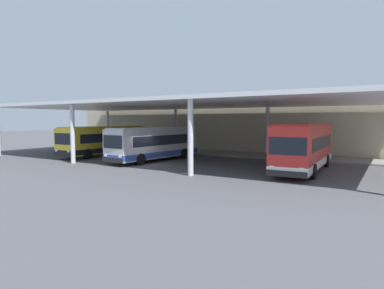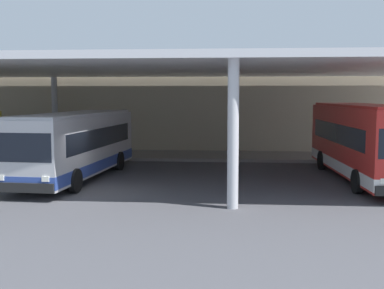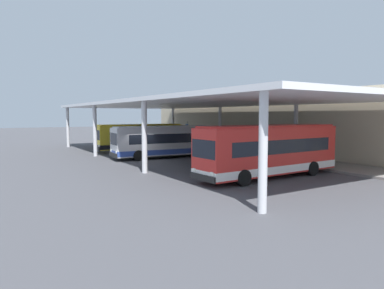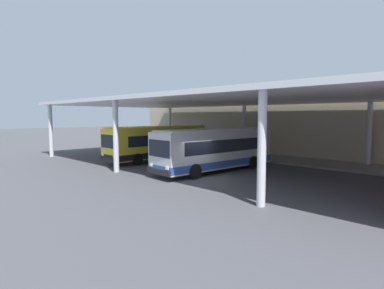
% 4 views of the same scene
% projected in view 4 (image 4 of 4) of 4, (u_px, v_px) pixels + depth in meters
% --- Properties ---
extents(ground_plane, '(200.00, 200.00, 0.00)m').
position_uv_depth(ground_plane, '(200.00, 179.00, 20.25)').
color(ground_plane, '#47474C').
extents(platform_kerb, '(42.00, 4.50, 0.18)m').
position_uv_depth(platform_kerb, '(288.00, 160.00, 28.52)').
color(platform_kerb, gray).
rests_on(platform_kerb, ground).
extents(station_building_facade, '(48.00, 1.60, 6.64)m').
position_uv_depth(station_building_facade, '(305.00, 124.00, 30.52)').
color(station_building_facade, '#C1B293').
rests_on(station_building_facade, ground).
extents(canopy_shelter, '(40.00, 17.00, 5.55)m').
position_uv_depth(canopy_shelter, '(250.00, 100.00, 23.64)').
color(canopy_shelter, silver).
rests_on(canopy_shelter, ground).
extents(bus_nearest_bay, '(2.77, 10.54, 3.17)m').
position_uv_depth(bus_nearest_bay, '(158.00, 142.00, 29.01)').
color(bus_nearest_bay, yellow).
rests_on(bus_nearest_bay, ground).
extents(bus_second_bay, '(3.24, 10.68, 3.17)m').
position_uv_depth(bus_second_bay, '(216.00, 149.00, 23.17)').
color(bus_second_bay, '#B7B7BC').
rests_on(bus_second_bay, ground).
extents(bench_waiting, '(1.80, 0.45, 0.92)m').
position_uv_depth(bench_waiting, '(195.00, 145.00, 36.94)').
color(bench_waiting, '#4C515B').
rests_on(bench_waiting, platform_kerb).
extents(banner_sign, '(0.70, 0.12, 3.20)m').
position_uv_depth(banner_sign, '(202.00, 135.00, 34.84)').
color(banner_sign, '#B2B2B7').
rests_on(banner_sign, platform_kerb).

